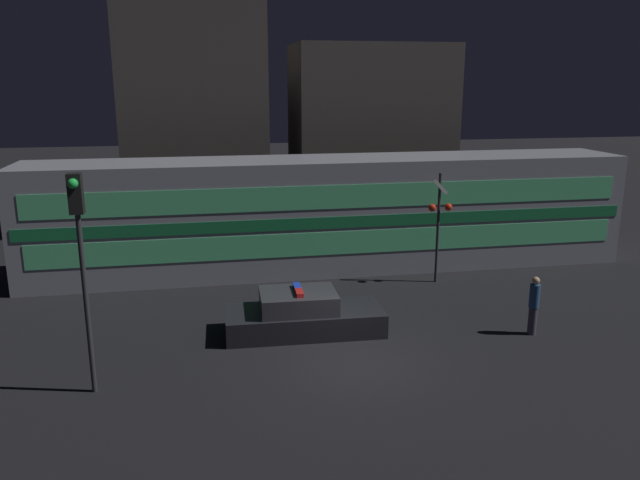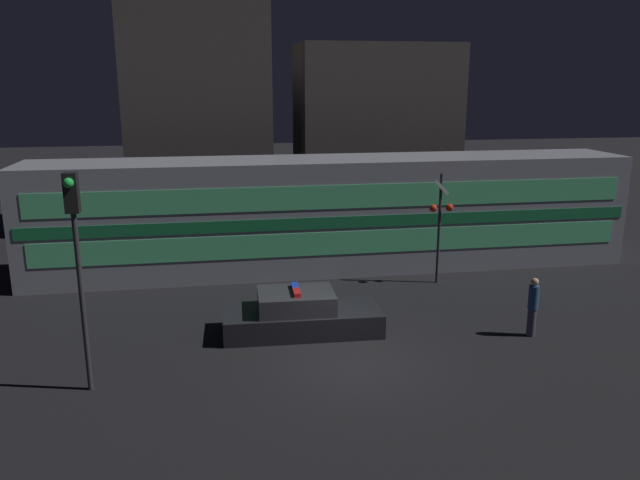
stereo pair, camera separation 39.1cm
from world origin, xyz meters
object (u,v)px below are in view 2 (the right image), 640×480
at_px(train, 333,214).
at_px(pedestrian, 533,306).
at_px(crossing_signal_near, 440,217).
at_px(police_car, 301,315).
at_px(traffic_light_corner, 76,238).

bearing_deg(train, pedestrian, -60.93).
bearing_deg(crossing_signal_near, police_car, -146.36).
height_order(crossing_signal_near, traffic_light_corner, traffic_light_corner).
xyz_separation_m(pedestrian, crossing_signal_near, (-0.97, 5.12, 1.56)).
bearing_deg(train, police_car, -108.99).
bearing_deg(traffic_light_corner, police_car, 25.96).
relative_size(pedestrian, traffic_light_corner, 0.33).
bearing_deg(crossing_signal_near, pedestrian, -79.29).
bearing_deg(police_car, crossing_signal_near, 35.63).
height_order(train, crossing_signal_near, train).
height_order(police_car, traffic_light_corner, traffic_light_corner).
bearing_deg(police_car, train, 73.00).
distance_m(police_car, traffic_light_corner, 6.89).
bearing_deg(pedestrian, police_car, 167.82).
xyz_separation_m(police_car, crossing_signal_near, (5.57, 3.71, 1.95)).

